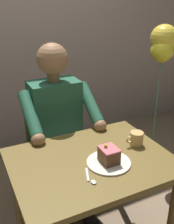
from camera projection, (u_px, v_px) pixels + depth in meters
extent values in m
cube|color=#A48F88|center=(15.00, 2.00, 2.52)|extent=(6.40, 0.12, 3.00)
cube|color=brown|center=(92.00, 162.00, 1.52)|extent=(0.91, 0.69, 0.04)
cylinder|color=brown|center=(172.00, 218.00, 1.58)|extent=(0.05, 0.05, 0.68)
cylinder|color=brown|center=(120.00, 167.00, 2.05)|extent=(0.05, 0.05, 0.68)
cylinder|color=brown|center=(17.00, 199.00, 1.74)|extent=(0.05, 0.05, 0.68)
cube|color=#535A28|center=(56.00, 150.00, 2.14)|extent=(0.42, 0.42, 0.04)
cube|color=#535A28|center=(47.00, 113.00, 2.20)|extent=(0.38, 0.04, 0.45)
cylinder|color=#535A28|center=(86.00, 178.00, 2.15)|extent=(0.04, 0.04, 0.42)
cylinder|color=#535A28|center=(43.00, 191.00, 2.00)|extent=(0.04, 0.04, 0.42)
cylinder|color=#535A28|center=(69.00, 156.00, 2.44)|extent=(0.04, 0.04, 0.42)
cylinder|color=#535A28|center=(30.00, 166.00, 2.30)|extent=(0.04, 0.04, 0.42)
cube|color=#255A40|center=(55.00, 117.00, 2.00)|extent=(0.36, 0.22, 0.56)
sphere|color=#956947|center=(52.00, 59.00, 1.83)|extent=(0.22, 0.22, 0.22)
cylinder|color=#956947|center=(53.00, 77.00, 1.88)|extent=(0.09, 0.09, 0.06)
cylinder|color=#255A40|center=(90.00, 103.00, 1.93)|extent=(0.08, 0.33, 0.26)
sphere|color=#956947|center=(100.00, 126.00, 1.84)|extent=(0.09, 0.09, 0.09)
cylinder|color=#255A40|center=(30.00, 114.00, 1.75)|extent=(0.08, 0.33, 0.26)
sphere|color=#956947|center=(38.00, 140.00, 1.66)|extent=(0.09, 0.09, 0.09)
cylinder|color=#2F2A30|center=(73.00, 156.00, 2.06)|extent=(0.13, 0.38, 0.14)
cylinder|color=#2F2A30|center=(51.00, 161.00, 1.99)|extent=(0.13, 0.38, 0.14)
cylinder|color=#2F2A30|center=(84.00, 192.00, 2.00)|extent=(0.11, 0.11, 0.40)
cube|color=black|center=(87.00, 216.00, 2.02)|extent=(0.09, 0.22, 0.05)
cylinder|color=#2F2A30|center=(61.00, 200.00, 1.93)|extent=(0.11, 0.11, 0.40)
cube|color=black|center=(65.00, 224.00, 1.95)|extent=(0.09, 0.22, 0.05)
cylinder|color=silver|center=(109.00, 162.00, 1.48)|extent=(0.25, 0.25, 0.01)
cube|color=brown|center=(109.00, 156.00, 1.46)|extent=(0.09, 0.11, 0.08)
cube|color=#D7636C|center=(109.00, 149.00, 1.44)|extent=(0.09, 0.11, 0.01)
sphere|color=gold|center=(106.00, 146.00, 1.44)|extent=(0.02, 0.02, 0.02)
cylinder|color=tan|center=(137.00, 139.00, 1.65)|extent=(0.08, 0.08, 0.09)
torus|color=tan|center=(129.00, 140.00, 1.62)|extent=(0.05, 0.01, 0.05)
cylinder|color=black|center=(137.00, 133.00, 1.63)|extent=(0.07, 0.07, 0.01)
cube|color=silver|center=(87.00, 175.00, 1.38)|extent=(0.05, 0.11, 0.01)
ellipsoid|color=silver|center=(94.00, 182.00, 1.32)|extent=(0.03, 0.04, 0.01)
cylinder|color=#B2C1C6|center=(146.00, 152.00, 2.70)|extent=(0.12, 0.12, 0.22)
sphere|color=yellow|center=(162.00, 51.00, 2.21)|extent=(0.19, 0.19, 0.19)
cylinder|color=#4C9956|center=(156.00, 107.00, 2.41)|extent=(0.01, 0.01, 0.82)
sphere|color=yellow|center=(164.00, 38.00, 2.20)|extent=(0.23, 0.23, 0.23)
cylinder|color=#4C9956|center=(157.00, 102.00, 2.43)|extent=(0.01, 0.01, 0.90)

